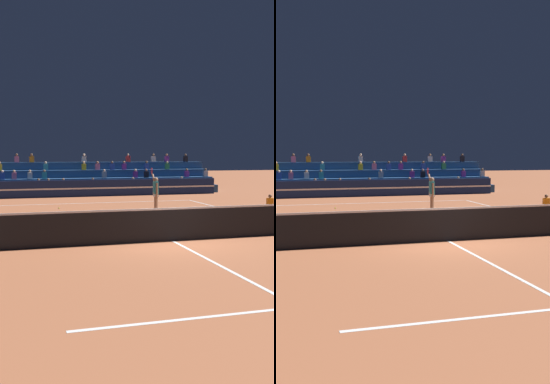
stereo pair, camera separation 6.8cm
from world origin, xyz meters
The scene contains 8 objects.
ground_plane centered at (0.00, 0.00, 0.00)m, with size 120.00×120.00×0.00m, color #AD603D.
court_lines centered at (0.00, 0.00, 0.00)m, with size 11.10×23.90×0.01m.
tennis_net centered at (0.00, 0.00, 0.54)m, with size 12.00×0.10×1.10m.
sponsor_banner_wall centered at (0.00, 15.95, 0.55)m, with size 18.00×0.26×1.10m.
bleacher_stand centered at (0.00, 19.12, 0.83)m, with size 19.52×3.80×2.83m.
ball_kid_courtside centered at (7.01, 5.59, 0.33)m, with size 0.30×0.36×0.84m.
tennis_player centered at (1.44, 6.11, 0.98)m, with size 0.38×1.43×2.18m.
tennis_ball centered at (-2.53, 9.67, 0.03)m, with size 0.07×0.07×0.07m, color #C6DB33.
Camera 2 is at (-4.84, -13.13, 2.69)m, focal length 42.00 mm.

